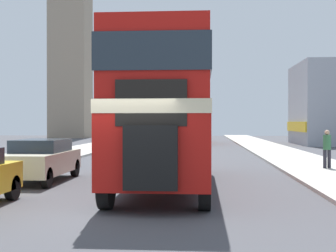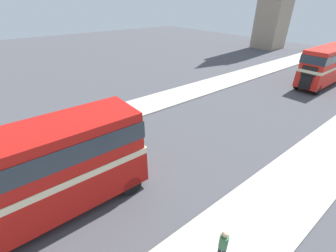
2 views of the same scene
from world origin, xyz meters
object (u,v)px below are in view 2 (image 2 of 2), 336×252
Objects in this scene: bus_distant at (329,62)px; car_parked_mid at (36,153)px; pedestrian_walking at (223,245)px; double_decker_bus at (24,176)px.

bus_distant is 29.56m from car_parked_mid.
pedestrian_walking is (6.10, -25.06, -1.50)m from bus_distant.
double_decker_bus is 6.41× the size of pedestrian_walking.
car_parked_mid is 2.57× the size of pedestrian_walking.
bus_distant is 2.46× the size of car_parked_mid.
car_parked_mid is 11.37m from pedestrian_walking.
pedestrian_walking is (6.19, 4.89, -1.58)m from double_decker_bus.
double_decker_bus reaches higher than pedestrian_walking.
car_parked_mid is at bearing -98.77° from bus_distant.
car_parked_mid is at bearing 169.91° from double_decker_bus.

